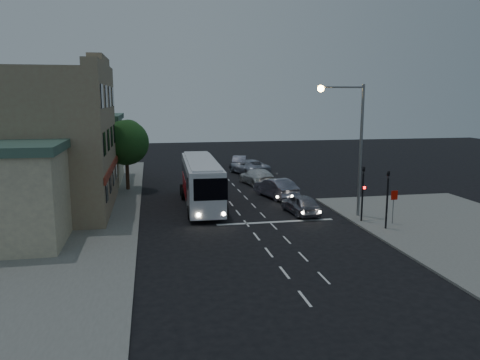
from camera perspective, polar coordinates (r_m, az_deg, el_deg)
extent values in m
plane|color=black|center=(29.26, 1.58, -6.34)|extent=(120.00, 120.00, 0.00)
cube|color=slate|center=(36.99, -21.40, -3.46)|extent=(12.00, 50.00, 0.12)
cube|color=silver|center=(20.19, 7.90, -14.13)|extent=(0.12, 1.60, 0.01)
cube|color=silver|center=(22.83, 5.44, -11.16)|extent=(0.12, 1.60, 0.01)
cube|color=silver|center=(25.55, 3.54, -8.80)|extent=(0.12, 1.60, 0.01)
cube|color=silver|center=(28.32, 2.02, -6.89)|extent=(0.12, 1.60, 0.01)
cube|color=silver|center=(31.14, 0.78, -5.32)|extent=(0.12, 1.60, 0.01)
cube|color=silver|center=(33.98, -0.24, -4.00)|extent=(0.12, 1.60, 0.01)
cube|color=silver|center=(36.86, -1.10, -2.90)|extent=(0.12, 1.60, 0.01)
cube|color=silver|center=(39.75, -1.84, -1.95)|extent=(0.12, 1.60, 0.01)
cube|color=silver|center=(42.65, -2.47, -1.13)|extent=(0.12, 1.60, 0.01)
cube|color=silver|center=(45.57, -3.03, -0.41)|extent=(0.12, 1.60, 0.01)
cube|color=silver|center=(22.43, 10.18, -11.66)|extent=(0.10, 1.50, 0.01)
cube|color=silver|center=(25.08, 7.70, -9.24)|extent=(0.10, 1.50, 0.01)
cube|color=silver|center=(27.79, 5.73, -7.26)|extent=(0.10, 1.50, 0.01)
cube|color=silver|center=(30.56, 4.12, -5.64)|extent=(0.10, 1.50, 0.01)
cube|color=silver|center=(33.36, 2.79, -4.28)|extent=(0.10, 1.50, 0.01)
cube|color=silver|center=(36.20, 1.67, -3.14)|extent=(0.10, 1.50, 0.01)
cube|color=silver|center=(39.07, 0.71, -2.16)|extent=(0.10, 1.50, 0.01)
cube|color=silver|center=(41.95, -0.11, -1.31)|extent=(0.10, 1.50, 0.01)
cube|color=silver|center=(44.84, -0.83, -0.57)|extent=(0.10, 1.50, 0.01)
cube|color=silver|center=(47.75, -1.46, 0.08)|extent=(0.10, 1.50, 0.01)
cube|color=silver|center=(31.59, 4.35, -5.12)|extent=(8.00, 0.35, 0.01)
cube|color=silver|center=(36.02, -4.76, -0.16)|extent=(2.75, 11.72, 3.11)
cube|color=silver|center=(35.78, -4.80, 2.36)|extent=(2.35, 11.32, 0.17)
cube|color=black|center=(30.29, -3.59, -1.15)|extent=(2.24, 0.18, 1.46)
cube|color=black|center=(36.54, -2.95, 1.01)|extent=(0.31, 9.71, 0.87)
cube|color=black|center=(36.29, -6.78, 0.89)|extent=(0.31, 9.71, 0.87)
cube|color=#BF0007|center=(37.20, -3.02, -0.51)|extent=(0.18, 5.34, 1.36)
cube|color=#BF0007|center=(36.95, -6.81, -0.63)|extent=(0.18, 5.34, 1.36)
cylinder|color=black|center=(32.23, -6.09, -3.96)|extent=(0.37, 0.98, 0.97)
cylinder|color=black|center=(32.51, -1.81, -3.78)|extent=(0.37, 0.98, 0.97)
cylinder|color=black|center=(38.56, -6.91, -1.66)|extent=(0.37, 0.98, 0.97)
cylinder|color=black|center=(38.80, -3.33, -1.53)|extent=(0.37, 0.98, 0.97)
cylinder|color=black|center=(40.18, -7.08, -1.19)|extent=(0.37, 0.98, 0.97)
cylinder|color=black|center=(40.40, -3.64, -1.07)|extent=(0.37, 0.98, 0.97)
cylinder|color=#FFF2CC|center=(30.50, -5.09, -4.28)|extent=(0.25, 0.06, 0.25)
cylinder|color=#FFF2CC|center=(30.70, -2.01, -4.15)|extent=(0.25, 0.06, 0.25)
imported|color=gray|center=(33.75, 7.44, -2.93)|extent=(2.10, 4.40, 1.45)
imported|color=slate|center=(39.02, 4.39, -0.97)|extent=(2.89, 5.26, 1.64)
imported|color=white|center=(44.75, 2.11, 0.40)|extent=(3.09, 5.63, 1.55)
imported|color=#9FA3B3|center=(51.00, 1.06, 1.63)|extent=(4.18, 6.35, 1.62)
imported|color=#9190A3|center=(55.69, -0.01, 2.26)|extent=(2.68, 4.71, 1.47)
cylinder|color=black|center=(32.02, 14.69, -2.06)|extent=(0.12, 0.12, 3.20)
imported|color=black|center=(31.67, 14.85, 1.57)|extent=(0.15, 0.18, 0.90)
cube|color=black|center=(31.73, 14.88, -0.89)|extent=(0.25, 0.12, 0.30)
cube|color=#FF0C0C|center=(31.67, 14.94, -0.91)|extent=(0.16, 0.02, 0.18)
cylinder|color=black|center=(30.60, 17.48, -2.75)|extent=(0.12, 0.12, 3.20)
imported|color=black|center=(30.23, 17.68, 1.04)|extent=(0.18, 0.15, 0.90)
cylinder|color=slate|center=(32.05, 18.16, -3.32)|extent=(0.06, 0.06, 2.00)
cube|color=#AD0A00|center=(31.81, 18.31, -1.77)|extent=(0.45, 0.03, 0.60)
cylinder|color=slate|center=(32.99, 14.50, 3.40)|extent=(0.20, 0.20, 9.00)
cylinder|color=slate|center=(32.18, 12.38, 11.00)|extent=(3.00, 0.12, 0.12)
sphere|color=#FFBF59|center=(31.62, 9.82, 10.93)|extent=(0.44, 0.44, 0.44)
cube|color=gray|center=(36.42, -23.46, 4.28)|extent=(10.00, 12.00, 10.00)
cube|color=gray|center=(35.64, -16.80, 13.03)|extent=(1.00, 12.00, 0.50)
cube|color=gray|center=(35.67, -16.84, 13.83)|extent=(1.00, 6.00, 0.50)
cube|color=maroon|center=(35.89, -15.35, 1.46)|extent=(0.15, 12.00, 0.50)
cube|color=black|center=(31.60, -15.94, -1.17)|extent=(0.06, 1.30, 1.50)
cube|color=black|center=(34.54, -15.52, -0.22)|extent=(0.06, 1.30, 1.50)
cube|color=black|center=(37.49, -15.17, 0.58)|extent=(0.06, 1.30, 1.50)
cube|color=black|center=(40.45, -14.87, 1.26)|extent=(0.06, 1.30, 1.50)
cube|color=black|center=(31.18, -16.20, 4.25)|extent=(0.06, 1.30, 1.50)
cube|color=black|center=(34.16, -15.76, 4.74)|extent=(0.06, 1.30, 1.50)
cube|color=black|center=(37.14, -15.38, 5.15)|extent=(0.06, 1.30, 1.50)
cube|color=black|center=(40.12, -15.06, 5.50)|extent=(0.06, 1.30, 1.50)
cube|color=black|center=(31.05, -16.48, 9.77)|extent=(0.06, 1.30, 1.50)
cube|color=black|center=(34.03, -16.00, 9.77)|extent=(0.06, 1.30, 1.50)
cube|color=black|center=(37.02, -15.60, 9.78)|extent=(0.06, 1.30, 1.50)
cube|color=black|center=(40.01, -15.26, 9.78)|extent=(0.06, 1.30, 1.50)
cube|color=gray|center=(48.26, -19.69, 3.34)|extent=(9.00, 9.00, 6.00)
cube|color=#3C5B4E|center=(48.02, -19.92, 7.19)|extent=(9.40, 9.40, 0.50)
cylinder|color=black|center=(42.99, -13.56, 0.74)|extent=(0.32, 0.32, 2.80)
sphere|color=#184414|center=(42.64, -13.72, 4.45)|extent=(4.00, 4.00, 4.00)
sphere|color=#245123|center=(43.17, -13.45, 5.46)|extent=(2.60, 2.60, 2.60)
sphere|color=#184414|center=(42.03, -14.19, 4.90)|extent=(2.40, 2.40, 2.40)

